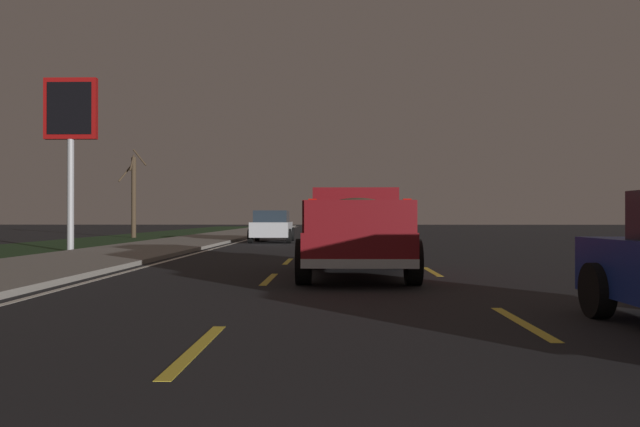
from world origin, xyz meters
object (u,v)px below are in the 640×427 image
Objects in this scene: pickup_truck at (356,229)px; gas_price_sign at (71,122)px; sedan_silver at (272,226)px; bare_tree_far at (134,194)px.

pickup_truck is 13.99m from gas_price_sign.
pickup_truck is 18.12m from sedan_silver.
bare_tree_far is (14.86, 2.44, -2.05)m from gas_price_sign.
sedan_silver is at bearing 11.24° from pickup_truck.
bare_tree_far is at bearing 27.28° from pickup_truck.
sedan_silver is 11.41m from gas_price_sign.
gas_price_sign is at bearing 143.41° from sedan_silver.
bare_tree_far reaches higher than sedan_silver.
gas_price_sign reaches higher than pickup_truck.
sedan_silver is at bearing -125.17° from bare_tree_far.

